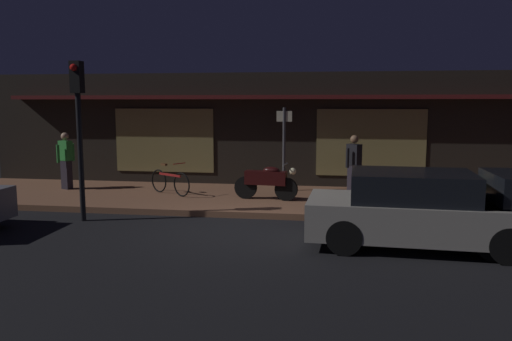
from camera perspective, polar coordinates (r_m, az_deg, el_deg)
The scene contains 11 objects.
ground_plane at distance 10.91m, azimuth -2.74°, elevation -6.61°, with size 60.00×60.00×0.00m, color black.
sidewalk_slab at distance 13.78m, azimuth -0.23°, elevation -3.26°, with size 18.00×4.00×0.15m, color brown.
storefront_building at distance 16.90m, azimuth 1.59°, elevation 4.68°, with size 18.00×3.30×3.60m.
motorcycle at distance 13.25m, azimuth 1.25°, elevation -1.19°, with size 1.70×0.55×0.97m.
bicycle_parked at distance 14.24m, azimuth -9.69°, elevation -1.25°, with size 1.41×0.94×0.91m.
person_photographer at distance 15.87m, azimuth -20.66°, elevation 1.17°, with size 0.44×0.60×1.67m.
person_bystander at distance 13.93m, azimuth 10.98°, elevation 0.68°, with size 0.48×0.51×1.67m.
sign_post at distance 14.53m, azimuth 3.19°, elevation 3.01°, with size 0.44×0.09×2.40m.
trash_bin at distance 13.03m, azimuth 19.21°, elevation -1.89°, with size 0.48×0.48×0.93m.
traffic_light_pole at distance 12.00m, azimuth -19.41°, elevation 6.22°, with size 0.24×0.33×3.60m.
parked_car_far at distance 9.90m, azimuth 17.68°, elevation -4.27°, with size 4.17×1.94×1.42m.
Camera 1 is at (2.14, -10.36, 2.70)m, focal length 35.44 mm.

